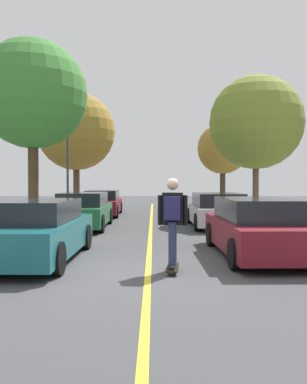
{
  "coord_description": "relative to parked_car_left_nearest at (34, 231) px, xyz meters",
  "views": [
    {
      "loc": [
        0.1,
        -7.88,
        1.77
      ],
      "look_at": [
        0.14,
        6.7,
        1.38
      ],
      "focal_mm": 37.68,
      "sensor_mm": 36.0,
      "label": 1
    }
  ],
  "objects": [
    {
      "name": "ground",
      "position": [
        2.54,
        -1.08,
        -0.66
      ],
      "size": [
        80.0,
        80.0,
        0.0
      ],
      "primitive_type": "plane",
      "color": "#424244"
    },
    {
      "name": "center_line",
      "position": [
        2.54,
        2.92,
        -0.66
      ],
      "size": [
        0.12,
        39.2,
        0.01
      ],
      "primitive_type": "cube",
      "color": "gold",
      "rests_on": "ground"
    },
    {
      "name": "parked_car_left_nearest",
      "position": [
        0.0,
        0.0,
        0.0
      ],
      "size": [
        1.97,
        4.37,
        1.35
      ],
      "color": "#196066",
      "rests_on": "ground"
    },
    {
      "name": "parked_car_left_near",
      "position": [
        0.0,
        6.21,
        0.0
      ],
      "size": [
        1.9,
        4.38,
        1.34
      ],
      "color": "#1E5B33",
      "rests_on": "ground"
    },
    {
      "name": "parked_car_left_far",
      "position": [
        -0.0,
        11.83,
        -0.01
      ],
      "size": [
        1.93,
        4.57,
        1.3
      ],
      "color": "maroon",
      "rests_on": "ground"
    },
    {
      "name": "parked_car_right_nearest",
      "position": [
        5.07,
        0.5,
        0.01
      ],
      "size": [
        1.94,
        4.39,
        1.36
      ],
      "color": "maroon",
      "rests_on": "ground"
    },
    {
      "name": "parked_car_right_near",
      "position": [
        5.08,
        6.49,
        -0.0
      ],
      "size": [
        2.02,
        4.11,
        1.32
      ],
      "color": "#B7B7BC",
      "rests_on": "ground"
    },
    {
      "name": "street_tree_left_nearest",
      "position": [
        -2.1,
        6.92,
        4.51
      ],
      "size": [
        4.27,
        4.27,
        7.19
      ],
      "color": "#4C3823",
      "rests_on": "sidewalk_left"
    },
    {
      "name": "street_tree_left_near",
      "position": [
        -2.1,
        15.79,
        4.15
      ],
      "size": [
        4.76,
        4.76,
        7.06
      ],
      "color": "#4C3823",
      "rests_on": "sidewalk_left"
    },
    {
      "name": "street_tree_right_nearest",
      "position": [
        7.18,
        8.89,
        3.7
      ],
      "size": [
        4.13,
        4.13,
        6.29
      ],
      "color": "brown",
      "rests_on": "sidewalk_right"
    },
    {
      "name": "street_tree_right_near",
      "position": [
        7.18,
        17.41,
        3.23
      ],
      "size": [
        3.32,
        3.32,
        5.43
      ],
      "color": "#3D2D1E",
      "rests_on": "sidewalk_right"
    },
    {
      "name": "fire_hydrant",
      "position": [
        6.57,
        4.89,
        -0.17
      ],
      "size": [
        0.2,
        0.2,
        0.7
      ],
      "color": "#B2140F",
      "rests_on": "sidewalk_right"
    },
    {
      "name": "streetlamp",
      "position": [
        -1.75,
        11.61,
        2.25
      ],
      "size": [
        0.36,
        0.24,
        4.76
      ],
      "color": "#38383D",
      "rests_on": "sidewalk_left"
    },
    {
      "name": "skateboard",
      "position": [
        3.01,
        -1.17,
        -0.57
      ],
      "size": [
        0.3,
        0.86,
        0.1
      ],
      "color": "black",
      "rests_on": "ground"
    },
    {
      "name": "skateboarder",
      "position": [
        3.01,
        -1.2,
        0.42
      ],
      "size": [
        0.59,
        0.71,
        1.72
      ],
      "color": "black",
      "rests_on": "skateboard"
    }
  ]
}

